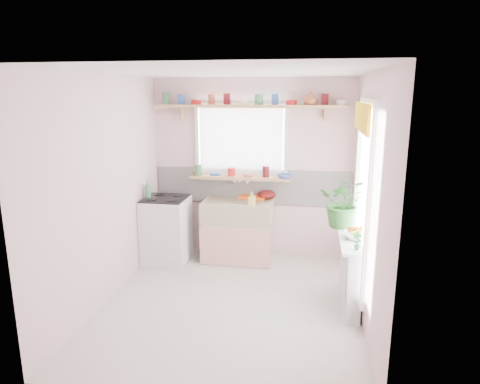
# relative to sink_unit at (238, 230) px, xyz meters

# --- Properties ---
(room) EXTENTS (3.20, 3.20, 3.20)m
(room) POSITION_rel_sink_unit_xyz_m (0.81, -0.43, 0.94)
(room) COLOR silver
(room) RESTS_ON ground
(sink_unit) EXTENTS (0.95, 0.65, 1.11)m
(sink_unit) POSITION_rel_sink_unit_xyz_m (0.00, 0.00, 0.00)
(sink_unit) COLOR white
(sink_unit) RESTS_ON ground
(cooker) EXTENTS (0.58, 0.58, 0.93)m
(cooker) POSITION_rel_sink_unit_xyz_m (-0.95, -0.24, 0.03)
(cooker) COLOR white
(cooker) RESTS_ON ground
(radiator_ledge) EXTENTS (0.22, 0.95, 0.78)m
(radiator_ledge) POSITION_rel_sink_unit_xyz_m (1.45, -1.09, -0.03)
(radiator_ledge) COLOR white
(radiator_ledge) RESTS_ON ground
(windowsill) EXTENTS (1.40, 0.22, 0.04)m
(windowsill) POSITION_rel_sink_unit_xyz_m (-0.00, 0.19, 0.71)
(windowsill) COLOR tan
(windowsill) RESTS_ON room
(pine_shelf) EXTENTS (2.52, 0.24, 0.04)m
(pine_shelf) POSITION_rel_sink_unit_xyz_m (0.15, 0.18, 1.69)
(pine_shelf) COLOR tan
(pine_shelf) RESTS_ON room
(shelf_crockery) EXTENTS (2.47, 0.11, 0.12)m
(shelf_crockery) POSITION_rel_sink_unit_xyz_m (0.11, 0.18, 1.76)
(shelf_crockery) COLOR #3F7F4C
(shelf_crockery) RESTS_ON pine_shelf
(sill_crockery) EXTENTS (1.35, 0.11, 0.12)m
(sill_crockery) POSITION_rel_sink_unit_xyz_m (-0.05, 0.19, 0.78)
(sill_crockery) COLOR #3F7F4C
(sill_crockery) RESTS_ON windowsill
(dish_tray) EXTENTS (0.40, 0.32, 0.04)m
(dish_tray) POSITION_rel_sink_unit_xyz_m (0.19, 0.21, 0.44)
(dish_tray) COLOR #F75E15
(dish_tray) RESTS_ON sink_unit
(colander) EXTENTS (0.31, 0.31, 0.12)m
(colander) POSITION_rel_sink_unit_xyz_m (0.37, 0.21, 0.48)
(colander) COLOR #5F1110
(colander) RESTS_ON sink_unit
(jade_plant) EXTENTS (0.58, 0.51, 0.59)m
(jade_plant) POSITION_rel_sink_unit_xyz_m (1.36, -0.69, 0.64)
(jade_plant) COLOR #2D692A
(jade_plant) RESTS_ON radiator_ledge
(fruit_bowl) EXTENTS (0.30, 0.30, 0.07)m
(fruit_bowl) POSITION_rel_sink_unit_xyz_m (1.48, -1.09, 0.38)
(fruit_bowl) COLOR silver
(fruit_bowl) RESTS_ON radiator_ledge
(herb_pot) EXTENTS (0.11, 0.08, 0.19)m
(herb_pot) POSITION_rel_sink_unit_xyz_m (1.45, -1.43, 0.44)
(herb_pot) COLOR #2C6A2A
(herb_pot) RESTS_ON radiator_ledge
(soap_bottle_sink) EXTENTS (0.09, 0.09, 0.18)m
(soap_bottle_sink) POSITION_rel_sink_unit_xyz_m (0.22, -0.19, 0.51)
(soap_bottle_sink) COLOR #E4D865
(soap_bottle_sink) RESTS_ON sink_unit
(sill_cup) EXTENTS (0.14, 0.14, 0.10)m
(sill_cup) POSITION_rel_sink_unit_xyz_m (-0.62, 0.25, 0.78)
(sill_cup) COLOR white
(sill_cup) RESTS_ON windowsill
(sill_bowl) EXTENTS (0.20, 0.20, 0.06)m
(sill_bowl) POSITION_rel_sink_unit_xyz_m (0.62, 0.13, 0.76)
(sill_bowl) COLOR #3759B3
(sill_bowl) RESTS_ON windowsill
(shelf_vase) EXTENTS (0.19, 0.19, 0.17)m
(shelf_vase) POSITION_rel_sink_unit_xyz_m (0.94, 0.15, 1.79)
(shelf_vase) COLOR #B45E37
(shelf_vase) RESTS_ON pine_shelf
(cooker_bottle) EXTENTS (0.09, 0.09, 0.24)m
(cooker_bottle) POSITION_rel_sink_unit_xyz_m (-1.17, -0.30, 0.60)
(cooker_bottle) COLOR #3F7F56
(cooker_bottle) RESTS_ON cooker
(fruit) EXTENTS (0.20, 0.14, 0.10)m
(fruit) POSITION_rel_sink_unit_xyz_m (1.49, -1.08, 0.44)
(fruit) COLOR #D85C12
(fruit) RESTS_ON fruit_bowl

